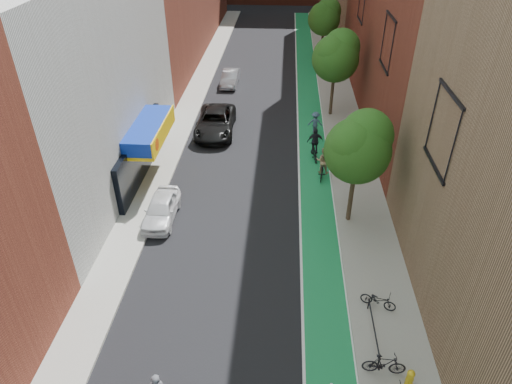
% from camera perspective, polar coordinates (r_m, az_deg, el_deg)
% --- Properties ---
extents(ground, '(160.00, 160.00, 0.00)m').
position_cam_1_polar(ground, '(18.43, -4.05, -22.09)').
color(ground, black).
rests_on(ground, ground).
extents(bike_lane, '(2.00, 68.00, 0.01)m').
position_cam_1_polar(bike_lane, '(39.34, 6.66, 10.76)').
color(bike_lane, '#167D4E').
rests_on(bike_lane, ground).
extents(sidewalk_left, '(2.00, 68.00, 0.15)m').
position_cam_1_polar(sidewalk_left, '(40.04, -8.04, 11.18)').
color(sidewalk_left, gray).
rests_on(sidewalk_left, ground).
extents(sidewalk_right, '(3.00, 68.00, 0.15)m').
position_cam_1_polar(sidewalk_right, '(39.53, 10.35, 10.66)').
color(sidewalk_right, gray).
rests_on(sidewalk_right, ground).
extents(building_left_white, '(8.00, 20.00, 12.00)m').
position_cam_1_polar(building_left_white, '(28.94, -23.50, 12.41)').
color(building_left_white, silver).
rests_on(building_left_white, ground).
extents(tree_near, '(3.40, 3.36, 6.42)m').
position_cam_1_polar(tree_near, '(23.14, 12.75, 5.68)').
color(tree_near, '#332619').
rests_on(tree_near, ground).
extents(tree_mid, '(3.55, 3.53, 6.74)m').
position_cam_1_polar(tree_mid, '(35.96, 10.02, 16.55)').
color(tree_mid, '#332619').
rests_on(tree_mid, ground).
extents(tree_far, '(3.30, 3.25, 6.21)m').
position_cam_1_polar(tree_far, '(49.56, 8.58, 20.91)').
color(tree_far, '#332619').
rests_on(tree_far, ground).
extents(parked_car_white, '(1.59, 3.94, 1.34)m').
position_cam_1_polar(parked_car_white, '(25.38, -11.77, -2.07)').
color(parked_car_white, silver).
rests_on(parked_car_white, ground).
extents(parked_car_black, '(2.87, 5.95, 1.63)m').
position_cam_1_polar(parked_car_black, '(34.23, -5.10, 8.71)').
color(parked_car_black, black).
rests_on(parked_car_black, ground).
extents(parked_car_silver, '(1.50, 4.05, 1.32)m').
position_cam_1_polar(parked_car_silver, '(43.33, -3.24, 14.05)').
color(parked_car_silver, '#9B9DA3').
rests_on(parked_car_silver, ground).
extents(cyclist_lane_near, '(0.94, 1.66, 2.09)m').
position_cam_1_polar(cyclist_lane_near, '(28.63, 8.33, 3.35)').
color(cyclist_lane_near, black).
rests_on(cyclist_lane_near, ground).
extents(cyclist_lane_mid, '(1.13, 1.90, 2.19)m').
position_cam_1_polar(cyclist_lane_mid, '(30.75, 7.37, 5.54)').
color(cyclist_lane_mid, black).
rests_on(cyclist_lane_mid, ground).
extents(cyclist_lane_far, '(1.07, 1.50, 1.97)m').
position_cam_1_polar(cyclist_lane_far, '(33.56, 7.39, 8.20)').
color(cyclist_lane_far, black).
rests_on(cyclist_lane_far, ground).
extents(parked_bike_mid, '(1.63, 0.53, 0.97)m').
position_cam_1_polar(parked_bike_mid, '(18.54, 15.73, -20.03)').
color(parked_bike_mid, black).
rests_on(parked_bike_mid, sidewalk_right).
extents(parked_bike_far, '(1.62, 1.06, 0.81)m').
position_cam_1_polar(parked_bike_far, '(20.72, 15.05, -12.89)').
color(parked_bike_far, black).
rests_on(parked_bike_far, sidewalk_right).
extents(fire_hydrant, '(0.28, 0.28, 0.81)m').
position_cam_1_polar(fire_hydrant, '(18.53, 18.70, -21.13)').
color(fire_hydrant, yellow).
rests_on(fire_hydrant, sidewalk_right).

